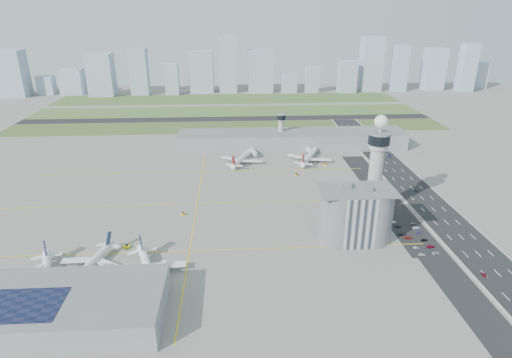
{
  "coord_description": "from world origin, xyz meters",
  "views": [
    {
      "loc": [
        -15.69,
        -231.99,
        123.47
      ],
      "look_at": [
        0.0,
        35.0,
        15.0
      ],
      "focal_mm": 30.0,
      "sensor_mm": 36.0,
      "label": 1
    }
  ],
  "objects": [
    {
      "name": "near_terminal",
      "position": [
        -88.07,
        -82.02,
        6.43
      ],
      "size": [
        84.0,
        42.0,
        13.0
      ],
      "color": "gray",
      "rests_on": "ground"
    },
    {
      "name": "car_lot_2",
      "position": [
        83.67,
        -23.77,
        0.64
      ],
      "size": [
        4.61,
        2.17,
        1.27
      ],
      "primitive_type": "imported",
      "rotation": [
        0.0,
        0.0,
        1.56
      ],
      "color": "maroon",
      "rests_on": "ground"
    },
    {
      "name": "airplane_far_a",
      "position": [
        -7.77,
        110.54,
        6.15
      ],
      "size": [
        50.72,
        54.46,
        12.29
      ],
      "primitive_type": null,
      "rotation": [
        0.0,
        0.0,
        1.2
      ],
      "color": "white",
      "rests_on": "ground"
    },
    {
      "name": "terminal_pier",
      "position": [
        40.0,
        148.0,
        7.9
      ],
      "size": [
        210.0,
        32.0,
        15.8
      ],
      "color": "gray",
      "rests_on": "ground"
    },
    {
      "name": "secondary_tower",
      "position": [
        30.0,
        150.0,
        18.8
      ],
      "size": [
        8.6,
        8.6,
        31.9
      ],
      "color": "#ADAAA5",
      "rests_on": "ground"
    },
    {
      "name": "taxiway_line_h_2",
      "position": [
        -40.0,
        90.0,
        0.01
      ],
      "size": [
        260.0,
        0.6,
        0.01
      ],
      "primitive_type": "cube",
      "color": "yellow",
      "rests_on": "ground"
    },
    {
      "name": "barrier_left",
      "position": [
        101.0,
        0.0,
        0.6
      ],
      "size": [
        0.6,
        500.0,
        1.2
      ],
      "primitive_type": "cube",
      "color": "#9E9E99",
      "rests_on": "ground"
    },
    {
      "name": "parking_lot",
      "position": [
        88.0,
        -22.0,
        0.05
      ],
      "size": [
        20.0,
        44.0,
        0.1
      ],
      "primitive_type": "cube",
      "color": "black",
      "rests_on": "ground"
    },
    {
      "name": "grass_strip_2",
      "position": [
        -20.0,
        380.0,
        0.04
      ],
      "size": [
        480.0,
        70.0,
        0.08
      ],
      "primitive_type": "cube",
      "color": "#4B6D34",
      "rests_on": "ground"
    },
    {
      "name": "skyline_bldg_6",
      "position": [
        -102.68,
        417.9,
        22.6
      ],
      "size": [
        20.04,
        16.03,
        45.2
      ],
      "primitive_type": "cube",
      "color": "#9EADC1",
      "rests_on": "ground"
    },
    {
      "name": "car_lot_3",
      "position": [
        82.15,
        -19.49,
        0.6
      ],
      "size": [
        4.25,
        1.91,
        1.21
      ],
      "primitive_type": "imported",
      "rotation": [
        0.0,
        0.0,
        1.52
      ],
      "color": "#26272A",
      "rests_on": "ground"
    },
    {
      "name": "airplane_near_c",
      "position": [
        -57.63,
        -52.46,
        6.28
      ],
      "size": [
        51.35,
        55.31,
        12.56
      ],
      "primitive_type": null,
      "rotation": [
        0.0,
        0.0,
        -1.21
      ],
      "color": "white",
      "rests_on": "ground"
    },
    {
      "name": "tug_5",
      "position": [
        61.6,
        98.45,
        0.95
      ],
      "size": [
        3.95,
        3.71,
        1.89
      ],
      "primitive_type": null,
      "rotation": [
        0.0,
        0.0,
        0.96
      ],
      "color": "orange",
      "rests_on": "ground"
    },
    {
      "name": "car_lot_1",
      "position": [
        84.01,
        -34.69,
        0.59
      ],
      "size": [
        3.67,
        1.5,
        1.18
      ],
      "primitive_type": "imported",
      "rotation": [
        0.0,
        0.0,
        1.64
      ],
      "color": "gray",
      "rests_on": "ground"
    },
    {
      "name": "skyline_bldg_14",
      "position": [
        244.74,
        426.38,
        34.37
      ],
      "size": [
        21.59,
        17.28,
        68.75
      ],
      "primitive_type": "cube",
      "color": "#9EADC1",
      "rests_on": "ground"
    },
    {
      "name": "jet_bridge_near_1",
      "position": [
        -83.0,
        -61.0,
        2.85
      ],
      "size": [
        5.39,
        14.31,
        5.7
      ],
      "primitive_type": null,
      "rotation": [
        0.0,
        0.0,
        1.4
      ],
      "color": "silver",
      "rests_on": "ground"
    },
    {
      "name": "jet_bridge_far_0",
      "position": [
        2.0,
        132.0,
        2.85
      ],
      "size": [
        5.39,
        14.31,
        5.7
      ],
      "primitive_type": null,
      "rotation": [
        0.0,
        0.0,
        -1.4
      ],
      "color": "silver",
      "rests_on": "ground"
    },
    {
      "name": "skyline_bldg_1",
      "position": [
        -331.22,
        417.61,
        32.8
      ],
      "size": [
        37.63,
        30.1,
        65.6
      ],
      "primitive_type": "cube",
      "color": "#9EADC1",
      "rests_on": "ground"
    },
    {
      "name": "car_lot_7",
      "position": [
        92.35,
        -34.1,
        0.65
      ],
      "size": [
        4.68,
        2.33,
        1.31
      ],
      "primitive_type": "imported",
      "rotation": [
        0.0,
        0.0,
        1.68
      ],
      "color": "maroon",
      "rests_on": "ground"
    },
    {
      "name": "taxiway_line_v",
      "position": [
        -40.0,
        30.0,
        0.01
      ],
      "size": [
        0.6,
        260.0,
        0.01
      ],
      "primitive_type": "cube",
      "color": "yellow",
      "rests_on": "ground"
    },
    {
      "name": "jet_bridge_near_2",
      "position": [
        -53.0,
        -61.0,
        2.85
      ],
      "size": [
        5.39,
        14.31,
        5.7
      ],
      "primitive_type": null,
      "rotation": [
        0.0,
        0.0,
        1.4
      ],
      "color": "silver",
      "rests_on": "ground"
    },
    {
      "name": "skyline_bldg_7",
      "position": [
        -59.44,
        436.89,
        30.61
      ],
      "size": [
        35.76,
        28.61,
        61.22
      ],
      "primitive_type": "cube",
      "color": "#9EADC1",
      "rests_on": "ground"
    },
    {
      "name": "skyline_bldg_13",
      "position": [
        201.27,
        433.27,
        40.6
      ],
      "size": [
        32.26,
        25.81,
        81.2
      ],
      "primitive_type": "cube",
      "color": "#9EADC1",
      "rests_on": "ground"
    },
    {
      "name": "tug_1",
      "position": [
        -77.27,
        -43.68,
        1.04
      ],
      "size": [
        4.27,
        4.29,
        2.09
      ],
      "primitive_type": null,
      "rotation": [
        0.0,
        0.0,
        0.77
      ],
      "color": "#F0B60D",
      "rests_on": "ground"
    },
    {
      "name": "car_lot_9",
      "position": [
        92.11,
        -17.94,
        0.55
      ],
      "size": [
        3.42,
        1.53,
        1.09
      ],
      "primitive_type": "imported",
      "rotation": [
        0.0,
        0.0,
        1.69
      ],
      "color": "navy",
      "rests_on": "ground"
    },
    {
      "name": "ground",
      "position": [
        0.0,
        0.0,
        0.0
      ],
      "size": [
        1000.0,
        1000.0,
        0.0
      ],
      "primitive_type": "plane",
      "color": "gray"
    },
    {
      "name": "highway",
      "position": [
        115.0,
        0.0,
        0.05
      ],
      "size": [
        28.0,
        500.0,
        0.1
      ],
      "primitive_type": "cube",
      "color": "black",
      "rests_on": "ground"
    },
    {
      "name": "car_hw_0",
      "position": [
        106.99,
        -61.58,
        0.55
      ],
      "size": [
        1.49,
        3.32,
        1.11
      ],
      "primitive_type": "imported",
      "rotation": [
        0.0,
        0.0,
        0.05
      ],
      "color": "maroon",
      "rests_on": "ground"
    },
    {
      "name": "car_lot_11",
      "position": [
        93.58,
        -7.41,
        0.59
      ],
      "size": [
        4.17,
        2.01,
        1.17
      ],
      "primitive_type": "imported",
      "rotation": [
        0.0,
        0.0,
        1.48
      ],
      "color": "gray",
      "rests_on": "ground"
    },
    {
      "name": "taxiway_line_h_1",
      "position": [
        -40.0,
        30.0,
        0.01
      ],
      "size": [
        260.0,
        0.6,
        0.01
      ],
      "primitive_type": "cube",
      "color": "yellow",
      "rests_on": "ground"
    },
    {
      "name": "car_hw_2",
      "position": [
        122.91,
        117.75,
        0.65
      ],
      "size": [
        2.62,
        4.86,
        1.3
      ],
      "primitive_type": "imported",
      "rotation": [
        0.0,
        0.0,
        0.1
      ],
      "color": "navy",
      "rests_on": "ground"
    },
    {
      "name": "car_lot_6",
      "position": [
        92.25,
        -40.74,
        0.6
      ],
      "size": [
        4.57,
        2.68,
        1.19
      ],
      "primitive_type": "imported",
      "rotation": [
        0.0,
        0.0,
        1.74
      ],
      "color": "#ADADAD",
      "rests_on": "ground"
    },
    {
      "name": "skyline_bldg_5",
      "position": [
        -150.11,
        419.66,
        33.44
      ],
      "size": [
        25.49,
        20.39,
        66.89
      ],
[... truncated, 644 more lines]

